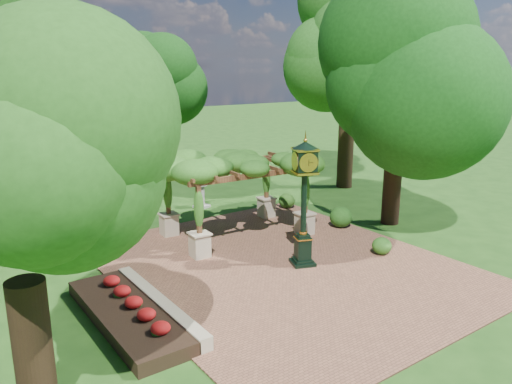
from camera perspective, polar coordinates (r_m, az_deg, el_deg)
ground at (r=15.78m, az=5.38°, el=-9.60°), size 120.00×120.00×0.00m
brick_plaza at (r=16.47m, az=3.08°, el=-8.42°), size 10.00×12.00×0.04m
border_wall at (r=13.81m, az=-10.99°, el=-12.54°), size 0.35×5.00×0.40m
flower_bed at (r=13.52m, az=-14.54°, el=-13.46°), size 1.50×5.00×0.36m
pedestal_clock at (r=15.84m, az=5.53°, el=-0.00°), size 1.06×1.06×4.14m
pergola at (r=18.66m, az=-2.25°, el=2.87°), size 5.37×3.56×3.26m
sundial at (r=23.08m, az=-6.27°, el=-0.61°), size 0.77×0.77×1.10m
shrub_front at (r=17.81m, az=14.17°, el=-5.98°), size 0.67×0.67×0.60m
shrub_mid at (r=20.37m, az=9.68°, el=-2.85°), size 1.03×1.03×0.82m
shrub_back at (r=22.82m, az=3.54°, el=-0.99°), size 0.98×0.98×0.67m
tree_north at (r=28.24m, az=-11.36°, el=12.17°), size 4.00×4.00×8.01m
tree_east_far at (r=26.74m, az=10.79°, el=17.52°), size 5.33×5.33×11.66m
tree_east_near at (r=20.60m, az=16.08°, el=12.45°), size 5.28×5.28×8.59m
tree_southwest at (r=9.24m, az=-26.24°, el=2.46°), size 3.42×3.42×6.91m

